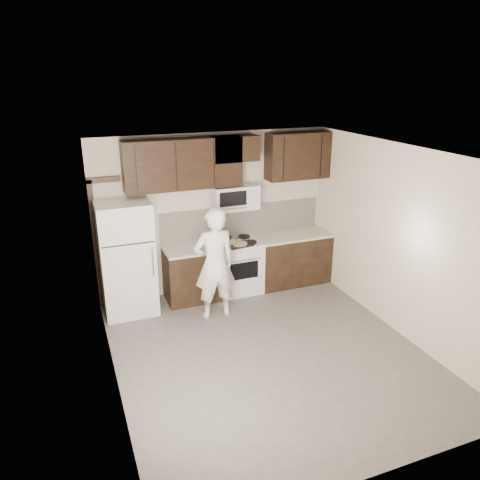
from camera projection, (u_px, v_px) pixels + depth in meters
floor at (268, 352)px, 6.37m from camera, size 4.50×4.50×0.00m
back_wall at (214, 213)px, 7.88m from camera, size 4.00×0.00×4.00m
ceiling at (273, 154)px, 5.45m from camera, size 4.50×4.50×0.00m
counter_run at (254, 264)px, 8.12m from camera, size 2.95×0.64×0.91m
stove at (238, 266)px, 8.02m from camera, size 0.76×0.66×0.94m
backsplash at (242, 220)px, 8.10m from camera, size 2.90×0.02×0.54m
upper_cabinets at (229, 159)px, 7.48m from camera, size 3.48×0.35×0.78m
microwave at (235, 197)px, 7.71m from camera, size 0.76×0.42×0.40m
refrigerator at (127, 258)px, 7.19m from camera, size 0.80×0.76×1.80m
door_trim at (97, 233)px, 7.23m from camera, size 0.50×0.08×2.12m
saucepan at (231, 242)px, 7.65m from camera, size 0.32×0.19×0.18m
baking_tray at (239, 245)px, 7.69m from camera, size 0.44×0.35×0.02m
pizza at (239, 244)px, 7.68m from camera, size 0.30×0.30×0.02m
person at (215, 264)px, 7.04m from camera, size 0.64×0.43×1.76m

